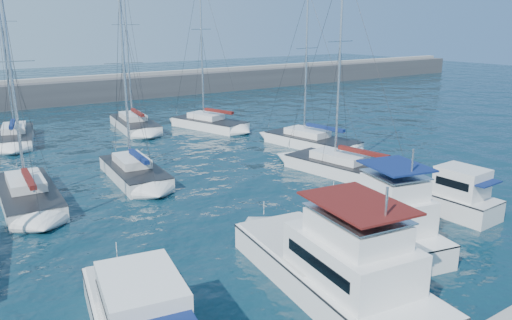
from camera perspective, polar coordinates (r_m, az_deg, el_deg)
ground at (r=25.39m, az=4.32°, el=-9.16°), size 220.00×220.00×0.00m
breakwater at (r=72.03m, az=-22.64°, el=6.74°), size 160.00×6.00×4.45m
motor_yacht_port_outer at (r=18.04m, az=-13.15°, el=-17.25°), size 4.15×7.79×3.20m
motor_yacht_port_inner at (r=20.49m, az=9.33°, el=-12.17°), size 5.11×11.05×4.69m
motor_yacht_stbd_inner at (r=25.18m, az=14.15°, el=-7.02°), size 4.86×8.26×4.69m
motor_yacht_stbd_outer at (r=30.54m, az=21.57°, el=-4.01°), size 2.56×5.45×3.20m
sailboat_mid_b at (r=33.07m, az=-24.59°, el=-3.69°), size 3.59×8.88×13.37m
sailboat_mid_c at (r=35.62m, az=-13.74°, el=-1.37°), size 3.60×8.18×12.60m
sailboat_mid_d at (r=36.20m, az=10.08°, el=-0.87°), size 4.65×9.33×14.89m
sailboat_mid_e at (r=43.77m, az=6.34°, el=2.12°), size 4.50×9.10×13.45m
sailboat_back_a at (r=50.27m, az=-25.86°, el=2.44°), size 4.71×8.90×17.12m
sailboat_back_b at (r=52.39m, az=-13.71°, el=4.02°), size 4.22×9.25×16.58m
sailboat_back_c at (r=51.45m, az=-5.36°, el=4.20°), size 5.31×8.69×15.84m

